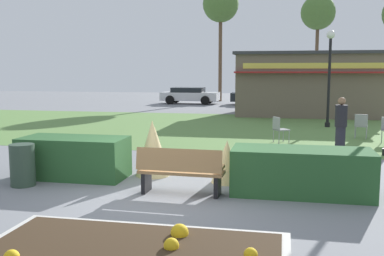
# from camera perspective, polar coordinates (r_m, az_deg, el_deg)

# --- Properties ---
(ground_plane) EXTENTS (80.00, 80.00, 0.00)m
(ground_plane) POSITION_cam_1_polar(r_m,az_deg,el_deg) (9.06, -4.07, -8.35)
(ground_plane) COLOR slate
(lawn_patch) EXTENTS (36.00, 12.00, 0.01)m
(lawn_patch) POSITION_cam_1_polar(r_m,az_deg,el_deg) (19.29, 4.37, 0.03)
(lawn_patch) COLOR #5B8442
(lawn_patch) RESTS_ON ground_plane
(park_bench) EXTENTS (1.71, 0.57, 0.95)m
(park_bench) POSITION_cam_1_polar(r_m,az_deg,el_deg) (8.86, -1.48, -5.48)
(park_bench) COLOR #9E7547
(park_bench) RESTS_ON ground_plane
(hedge_left) EXTENTS (2.40, 1.10, 0.93)m
(hedge_left) POSITION_cam_1_polar(r_m,az_deg,el_deg) (10.65, -14.73, -3.63)
(hedge_left) COLOR #28562B
(hedge_left) RESTS_ON ground_plane
(hedge_right) EXTENTS (2.72, 1.10, 0.91)m
(hedge_right) POSITION_cam_1_polar(r_m,az_deg,el_deg) (9.17, 13.69, -5.41)
(hedge_right) COLOR #28562B
(hedge_right) RESTS_ON ground_plane
(ornamental_grass_behind_left) EXTENTS (0.69, 0.69, 0.94)m
(ornamental_grass_behind_left) POSITION_cam_1_polar(r_m,az_deg,el_deg) (9.87, 4.47, -4.25)
(ornamental_grass_behind_left) COLOR #D1BC7F
(ornamental_grass_behind_left) RESTS_ON ground_plane
(ornamental_grass_behind_right) EXTENTS (0.80, 0.80, 1.30)m
(ornamental_grass_behind_right) POSITION_cam_1_polar(r_m,az_deg,el_deg) (10.49, -5.04, -2.55)
(ornamental_grass_behind_right) COLOR #D1BC7F
(ornamental_grass_behind_right) RESTS_ON ground_plane
(ornamental_grass_behind_center) EXTENTS (0.71, 0.71, 1.10)m
(ornamental_grass_behind_center) POSITION_cam_1_polar(r_m,az_deg,el_deg) (10.85, -4.72, -2.76)
(ornamental_grass_behind_center) COLOR #D1BC7F
(ornamental_grass_behind_center) RESTS_ON ground_plane
(lamppost_far) EXTENTS (0.36, 0.36, 4.13)m
(lamppost_far) POSITION_cam_1_polar(r_m,az_deg,el_deg) (20.25, 17.06, 7.46)
(lamppost_far) COLOR black
(lamppost_far) RESTS_ON ground_plane
(trash_bin) EXTENTS (0.52, 0.52, 0.90)m
(trash_bin) POSITION_cam_1_polar(r_m,az_deg,el_deg) (10.23, -20.70, -4.41)
(trash_bin) COLOR #2D4233
(trash_bin) RESTS_ON ground_plane
(food_kiosk) EXTENTS (7.99, 5.04, 3.42)m
(food_kiosk) POSITION_cam_1_polar(r_m,az_deg,el_deg) (25.71, 14.64, 5.47)
(food_kiosk) COLOR #6B5B4C
(food_kiosk) RESTS_ON ground_plane
(cafe_chair_center) EXTENTS (0.60, 0.60, 0.89)m
(cafe_chair_center) POSITION_cam_1_polar(r_m,az_deg,el_deg) (15.46, 10.99, 0.06)
(cafe_chair_center) COLOR gray
(cafe_chair_center) RESTS_ON ground_plane
(cafe_chair_north) EXTENTS (0.52, 0.52, 0.89)m
(cafe_chair_north) POSITION_cam_1_polar(r_m,az_deg,el_deg) (17.25, 20.67, 0.47)
(cafe_chair_north) COLOR gray
(cafe_chair_north) RESTS_ON ground_plane
(person_strolling) EXTENTS (0.34, 0.34, 1.69)m
(person_strolling) POSITION_cam_1_polar(r_m,az_deg,el_deg) (13.49, 18.35, 0.21)
(person_strolling) COLOR #23232D
(person_strolling) RESTS_ON ground_plane
(parked_car_west_slot) EXTENTS (4.22, 2.09, 1.20)m
(parked_car_west_slot) POSITION_cam_1_polar(r_m,az_deg,el_deg) (33.23, -0.30, 4.21)
(parked_car_west_slot) COLOR silver
(parked_car_west_slot) RESTS_ON ground_plane
(parked_car_center_slot) EXTENTS (4.25, 2.15, 1.20)m
(parked_car_center_slot) POSITION_cam_1_polar(r_m,az_deg,el_deg) (32.57, 8.64, 4.07)
(parked_car_center_slot) COLOR black
(parked_car_center_slot) RESTS_ON ground_plane
(parked_car_east_slot) EXTENTS (4.23, 2.11, 1.20)m
(parked_car_east_slot) POSITION_cam_1_polar(r_m,az_deg,el_deg) (32.79, 18.78, 3.78)
(parked_car_east_slot) COLOR navy
(parked_car_east_slot) RESTS_ON ground_plane
(tree_right_bg) EXTENTS (2.80, 2.80, 8.55)m
(tree_right_bg) POSITION_cam_1_polar(r_m,az_deg,el_deg) (39.33, 15.70, 13.80)
(tree_right_bg) COLOR brown
(tree_right_bg) RESTS_ON ground_plane
(tree_center_bg) EXTENTS (2.80, 2.80, 8.97)m
(tree_center_bg) POSITION_cam_1_polar(r_m,az_deg,el_deg) (36.32, 3.66, 15.26)
(tree_center_bg) COLOR brown
(tree_center_bg) RESTS_ON ground_plane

